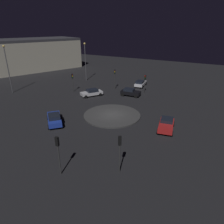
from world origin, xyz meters
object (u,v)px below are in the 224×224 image
(traffic_light_northeast, at_px, (120,147))
(store_building, at_px, (19,55))
(car_blue, at_px, (54,119))
(traffic_light_east, at_px, (58,148))
(car_black, at_px, (130,92))
(streetlamp_south, at_px, (7,65))
(traffic_light_southwest, at_px, (73,79))
(car_white, at_px, (140,83))
(car_silver, at_px, (92,92))
(car_red, at_px, (166,124))
(traffic_light_southwest_near, at_px, (115,75))
(traffic_light_west, at_px, (145,80))
(streetlamp_southwest, at_px, (85,58))

(traffic_light_northeast, xyz_separation_m, store_building, (-27.52, -48.45, 1.80))
(car_blue, bearing_deg, traffic_light_east, 178.94)
(traffic_light_east, distance_m, store_building, 53.27)
(car_black, relative_size, streetlamp_south, 0.41)
(traffic_light_southwest, bearing_deg, traffic_light_east, -26.02)
(traffic_light_southwest, bearing_deg, car_black, 43.55)
(car_blue, distance_m, traffic_light_southwest, 15.53)
(car_white, bearing_deg, traffic_light_east, -178.02)
(car_silver, relative_size, car_blue, 1.00)
(car_silver, bearing_deg, car_white, 5.64)
(car_red, xyz_separation_m, car_silver, (-6.91, -16.96, 0.00))
(traffic_light_northeast, distance_m, traffic_light_southwest_near, 27.87)
(car_black, distance_m, car_silver, 7.74)
(traffic_light_west, height_order, traffic_light_east, traffic_light_east)
(car_white, height_order, traffic_light_southwest_near, traffic_light_southwest_near)
(traffic_light_southwest, bearing_deg, traffic_light_west, 52.49)
(car_red, height_order, car_black, car_black)
(traffic_light_northeast, height_order, traffic_light_southwest, traffic_light_northeast)
(streetlamp_southwest, bearing_deg, traffic_light_northeast, 40.69)
(car_red, height_order, streetlamp_southwest, streetlamp_southwest)
(traffic_light_east, distance_m, streetlamp_southwest, 36.12)
(traffic_light_northeast, height_order, streetlamp_south, streetlamp_south)
(car_blue, relative_size, streetlamp_south, 0.47)
(car_silver, bearing_deg, traffic_light_west, -18.10)
(traffic_light_east, bearing_deg, traffic_light_southwest, 27.00)
(car_silver, xyz_separation_m, car_blue, (13.04, 2.42, 0.07))
(car_red, relative_size, store_building, 0.11)
(streetlamp_southwest, bearing_deg, car_blue, 25.30)
(car_white, height_order, streetlamp_southwest, streetlamp_southwest)
(car_silver, height_order, traffic_light_southwest_near, traffic_light_southwest_near)
(car_red, relative_size, traffic_light_west, 1.13)
(traffic_light_west, xyz_separation_m, traffic_light_southwest, (6.34, -13.65, -0.01))
(traffic_light_southwest, height_order, store_building, store_building)
(traffic_light_northeast, relative_size, store_building, 0.11)
(traffic_light_west, height_order, streetlamp_southwest, streetlamp_southwest)
(car_red, distance_m, traffic_light_northeast, 11.32)
(car_red, bearing_deg, car_silver, -122.50)
(car_white, bearing_deg, car_black, 179.65)
(traffic_light_west, distance_m, traffic_light_southwest_near, 6.83)
(streetlamp_southwest, bearing_deg, car_black, 68.57)
(traffic_light_southwest, xyz_separation_m, store_building, (-9.16, -27.97, 1.92))
(car_red, xyz_separation_m, traffic_light_west, (-13.69, -8.36, 2.03))
(streetlamp_southwest, bearing_deg, car_white, 95.86)
(car_white, distance_m, car_blue, 24.49)
(car_silver, bearing_deg, car_red, -78.52)
(traffic_light_southwest, bearing_deg, car_silver, 22.56)
(car_white, xyz_separation_m, traffic_light_southwest, (10.76, -11.00, 1.98))
(traffic_light_southwest_near, bearing_deg, streetlamp_south, -81.10)
(car_black, bearing_deg, traffic_light_west, 53.18)
(streetlamp_southwest, distance_m, store_building, 24.70)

